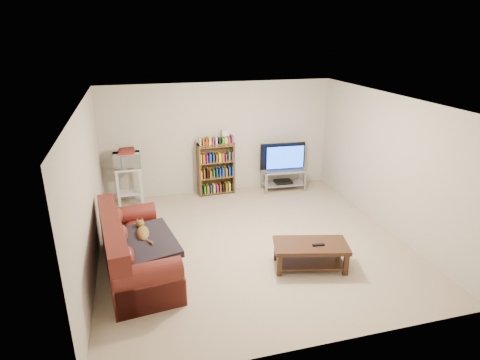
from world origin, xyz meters
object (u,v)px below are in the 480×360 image
object	(u,v)px
coffee_table	(310,251)
tv_stand	(283,176)
bookshelf	(216,168)
sofa	(132,254)

from	to	relation	value
coffee_table	tv_stand	world-z (taller)	tv_stand
bookshelf	tv_stand	bearing A→B (deg)	-8.64
coffee_table	tv_stand	distance (m)	3.19
tv_stand	bookshelf	xyz separation A→B (m)	(-1.50, 0.16, 0.27)
tv_stand	bookshelf	distance (m)	1.54
sofa	coffee_table	world-z (taller)	sofa
coffee_table	bookshelf	world-z (taller)	bookshelf
sofa	tv_stand	world-z (taller)	sofa
sofa	bookshelf	xyz separation A→B (m)	(1.83, 2.72, 0.28)
coffee_table	bookshelf	distance (m)	3.37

